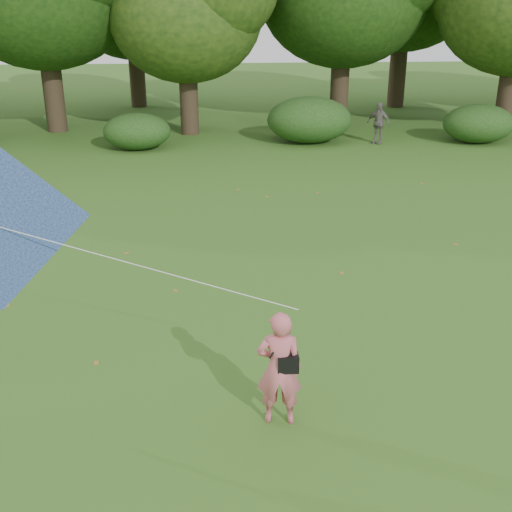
{
  "coord_description": "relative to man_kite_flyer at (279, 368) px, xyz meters",
  "views": [
    {
      "loc": [
        -0.98,
        -8.53,
        5.87
      ],
      "look_at": [
        -0.27,
        2.0,
        1.5
      ],
      "focal_mm": 45.0,
      "sensor_mm": 36.0,
      "label": 1
    }
  ],
  "objects": [
    {
      "name": "bystander_right",
      "position": [
        5.92,
        18.21,
        -0.05
      ],
      "size": [
        1.05,
        0.91,
        1.69
      ],
      "primitive_type": "imported",
      "rotation": [
        0.0,
        0.0,
        -0.61
      ],
      "color": "slate",
      "rests_on": "ground"
    },
    {
      "name": "fallen_leaves",
      "position": [
        0.33,
        7.57,
        -0.89
      ],
      "size": [
        11.16,
        10.6,
        0.01
      ],
      "color": "olive",
      "rests_on": "ground"
    },
    {
      "name": "crossbody_bag",
      "position": [
        0.12,
        -0.03,
        0.12
      ],
      "size": [
        0.43,
        0.2,
        0.71
      ],
      "color": "black",
      "rests_on": "ground"
    },
    {
      "name": "ground",
      "position": [
        0.12,
        0.74,
        -0.9
      ],
      "size": [
        100.0,
        100.0,
        0.0
      ],
      "primitive_type": "plane",
      "color": "#265114",
      "rests_on": "ground"
    },
    {
      "name": "shrub_band",
      "position": [
        -0.6,
        18.35,
        -0.04
      ],
      "size": [
        39.15,
        3.22,
        1.88
      ],
      "color": "#264919",
      "rests_on": "ground"
    },
    {
      "name": "man_kite_flyer",
      "position": [
        0.0,
        0.0,
        0.0
      ],
      "size": [
        0.69,
        0.49,
        1.79
      ],
      "primitive_type": "imported",
      "rotation": [
        0.0,
        0.0,
        3.05
      ],
      "color": "#C75D67",
      "rests_on": "ground"
    }
  ]
}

